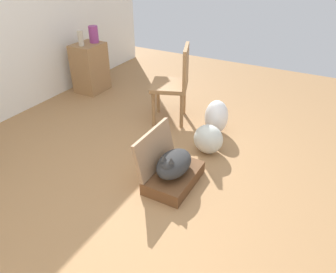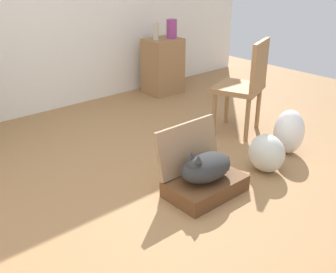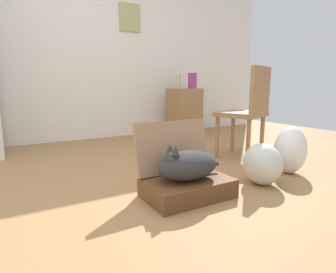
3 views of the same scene
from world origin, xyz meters
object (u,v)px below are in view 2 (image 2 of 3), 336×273
suitcase_base (205,186)px  vase_short (172,29)px  cat (205,167)px  vase_tall (156,31)px  chair (246,83)px  side_table (163,66)px  plastic_bag_white (267,153)px  plastic_bag_clear (289,132)px

suitcase_base → vase_short: 2.69m
cat → vase_short: size_ratio=2.22×
vase_tall → chair: chair is taller
side_table → plastic_bag_white: bearing=-108.5°
plastic_bag_white → vase_short: (0.86, 2.17, 0.67)m
vase_tall → plastic_bag_white: bearing=-105.8°
vase_tall → chair: (-0.14, -1.56, -0.29)m
suitcase_base → plastic_bag_clear: (1.08, 0.00, 0.14)m
plastic_bag_white → chair: size_ratio=0.34×
cat → plastic_bag_clear: (1.09, 0.00, -0.02)m
side_table → vase_short: 0.49m
plastic_bag_white → vase_short: size_ratio=1.39×
cat → chair: (1.15, 0.58, 0.29)m
suitcase_base → vase_tall: bearing=59.2°
plastic_bag_clear → side_table: side_table is taller
plastic_bag_white → vase_short: 2.43m
suitcase_base → chair: size_ratio=0.62×
vase_short → plastic_bag_clear: bearing=-101.4°
vase_short → plastic_bag_white: bearing=-111.5°
cat → plastic_bag_clear: size_ratio=1.25×
plastic_bag_clear → cat: bearing=-179.9°
suitcase_base → cat: (-0.01, 0.00, 0.17)m
cat → side_table: (1.40, 2.14, 0.12)m
plastic_bag_clear → vase_tall: 2.23m
plastic_bag_white → vase_tall: 2.40m
plastic_bag_white → vase_short: vase_short is taller
chair → plastic_bag_white: bearing=31.8°
suitcase_base → cat: cat is taller
cat → side_table: bearing=56.9°
plastic_bag_white → vase_tall: (0.63, 2.22, 0.65)m
plastic_bag_clear → vase_tall: size_ratio=1.99×
vase_tall → cat: bearing=-120.9°
suitcase_base → chair: (1.14, 0.58, 0.46)m
plastic_bag_clear → side_table: bearing=81.8°
suitcase_base → side_table: side_table is taller
plastic_bag_white → side_table: size_ratio=0.46×
suitcase_base → plastic_bag_white: 0.66m
suitcase_base → cat: size_ratio=1.13×
suitcase_base → vase_tall: size_ratio=2.83×
side_table → chair: (-0.25, -1.56, 0.17)m
suitcase_base → plastic_bag_clear: plastic_bag_clear is taller
suitcase_base → side_table: 2.57m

